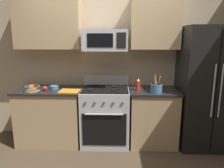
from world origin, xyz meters
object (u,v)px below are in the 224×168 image
object	(u,v)px
bottle_hot_sauce	(138,84)
prep_bowl	(54,87)
refrigerator	(206,88)
microwave	(105,40)
fruit_basket	(32,88)
cutting_board	(70,91)
utensil_crock	(156,88)
apple_loose	(45,88)
range_oven	(106,115)

from	to	relation	value
bottle_hot_sauce	prep_bowl	bearing A→B (deg)	177.59
refrigerator	bottle_hot_sauce	size ratio (longest dim) A/B	8.98
refrigerator	microwave	size ratio (longest dim) A/B	2.76
fruit_basket	cutting_board	distance (m)	0.60
microwave	refrigerator	bearing A→B (deg)	-1.65
utensil_crock	bottle_hot_sauce	xyz separation A→B (m)	(-0.27, 0.13, 0.02)
cutting_board	bottle_hot_sauce	bearing A→B (deg)	5.99
microwave	cutting_board	bearing A→B (deg)	-161.63
refrigerator	utensil_crock	distance (m)	0.82
utensil_crock	bottle_hot_sauce	world-z (taller)	utensil_crock
prep_bowl	microwave	bearing A→B (deg)	0.85
refrigerator	cutting_board	distance (m)	2.14
fruit_basket	apple_loose	size ratio (longest dim) A/B	3.30
refrigerator	fruit_basket	xyz separation A→B (m)	(-2.73, -0.10, 0.01)
cutting_board	bottle_hot_sauce	xyz separation A→B (m)	(1.06, 0.11, 0.09)
microwave	apple_loose	xyz separation A→B (m)	(-0.95, -0.12, -0.74)
apple_loose	refrigerator	bearing A→B (deg)	1.71
utensil_crock	apple_loose	distance (m)	1.74
microwave	utensil_crock	distance (m)	1.07
fruit_basket	prep_bowl	distance (m)	0.34
microwave	prep_bowl	bearing A→B (deg)	-179.15
refrigerator	cutting_board	size ratio (longest dim) A/B	6.20
refrigerator	bottle_hot_sauce	distance (m)	1.07
range_oven	apple_loose	size ratio (longest dim) A/B	15.53
microwave	utensil_crock	xyz separation A→B (m)	(0.79, -0.19, -0.70)
apple_loose	bottle_hot_sauce	distance (m)	1.47
utensil_crock	fruit_basket	xyz separation A→B (m)	(-1.93, 0.04, -0.03)
bottle_hot_sauce	range_oven	bearing A→B (deg)	175.48
apple_loose	cutting_board	size ratio (longest dim) A/B	0.23
bottle_hot_sauce	utensil_crock	bearing A→B (deg)	-25.06
fruit_basket	apple_loose	bearing A→B (deg)	8.41
fruit_basket	bottle_hot_sauce	size ratio (longest dim) A/B	1.10
prep_bowl	refrigerator	bearing A→B (deg)	-0.79
range_oven	utensil_crock	world-z (taller)	utensil_crock
refrigerator	utensil_crock	xyz separation A→B (m)	(-0.80, -0.15, 0.03)
range_oven	cutting_board	xyz separation A→B (m)	(-0.55, -0.15, 0.45)
refrigerator	cutting_board	world-z (taller)	refrigerator
microwave	utensil_crock	world-z (taller)	microwave
cutting_board	refrigerator	bearing A→B (deg)	3.63
utensil_crock	fruit_basket	size ratio (longest dim) A/B	1.25
apple_loose	range_oven	bearing A→B (deg)	5.59
microwave	bottle_hot_sauce	distance (m)	0.86
range_oven	cutting_board	world-z (taller)	range_oven
utensil_crock	apple_loose	size ratio (longest dim) A/B	4.11
range_oven	apple_loose	bearing A→B (deg)	-174.41
refrigerator	fruit_basket	size ratio (longest dim) A/B	8.20
fruit_basket	range_oven	bearing A→B (deg)	6.07
microwave	fruit_basket	size ratio (longest dim) A/B	2.97
refrigerator	apple_loose	size ratio (longest dim) A/B	27.06
range_oven	prep_bowl	xyz separation A→B (m)	(-0.84, 0.02, 0.47)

